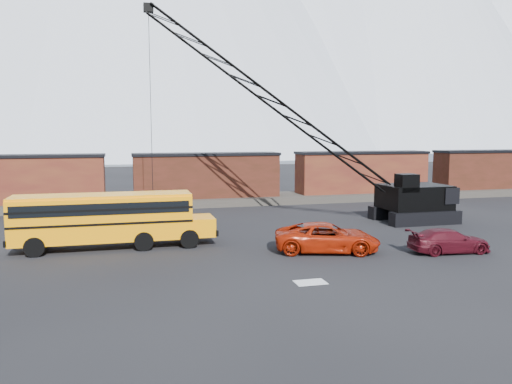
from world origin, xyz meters
TOP-DOWN VIEW (x-y plane):
  - ground at (0.00, 0.00)m, footprint 160.00×160.00m
  - gravel_berm at (0.00, 22.00)m, footprint 120.00×5.00m
  - boxcar_west_near at (-16.00, 22.00)m, footprint 13.70×3.10m
  - boxcar_mid at (0.00, 22.00)m, footprint 13.70×3.10m
  - boxcar_east_near at (16.00, 22.00)m, footprint 13.70×3.10m
  - boxcar_east_far at (32.00, 22.00)m, footprint 13.70×3.10m
  - snow_patch at (0.50, -4.00)m, footprint 1.40×0.90m
  - school_bus at (-8.37, 5.33)m, footprint 11.65×2.65m
  - red_pickup at (3.54, 1.33)m, footprint 6.43×4.32m
  - maroon_suv at (10.10, -0.61)m, footprint 4.73×2.22m
  - crawler_crane at (3.49, 10.90)m, footprint 22.55×6.53m

SIDE VIEW (x-z plane):
  - ground at x=0.00m, z-range 0.00..0.00m
  - snow_patch at x=0.50m, z-range 0.00..0.02m
  - gravel_berm at x=0.00m, z-range 0.00..0.70m
  - maroon_suv at x=10.10m, z-range 0.00..1.33m
  - red_pickup at x=3.54m, z-range 0.00..1.64m
  - school_bus at x=-8.37m, z-range 0.20..3.39m
  - boxcar_west_near at x=-16.00m, z-range 0.68..4.85m
  - boxcar_mid at x=0.00m, z-range 0.68..4.85m
  - boxcar_east_near at x=16.00m, z-range 0.68..4.85m
  - boxcar_east_far at x=32.00m, z-range 0.68..4.85m
  - crawler_crane at x=3.49m, z-range 0.75..16.77m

